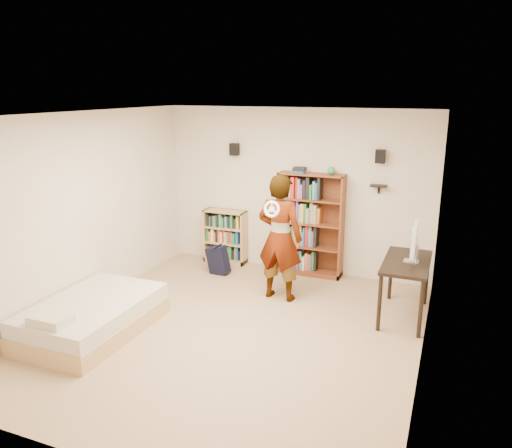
{
  "coord_description": "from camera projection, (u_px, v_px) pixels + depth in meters",
  "views": [
    {
      "loc": [
        2.41,
        -5.23,
        2.98
      ],
      "look_at": [
        0.06,
        0.6,
        1.27
      ],
      "focal_mm": 35.0,
      "sensor_mm": 36.0,
      "label": 1
    }
  ],
  "objects": [
    {
      "name": "ground",
      "position": [
        234.0,
        332.0,
        6.33
      ],
      "size": [
        4.5,
        5.0,
        0.01
      ],
      "primitive_type": "cube",
      "color": "tan",
      "rests_on": "ground"
    },
    {
      "name": "room_shell",
      "position": [
        232.0,
        196.0,
        5.87
      ],
      "size": [
        4.52,
        5.02,
        2.71
      ],
      "color": "beige",
      "rests_on": "ground"
    },
    {
      "name": "crown_molding",
      "position": [
        231.0,
        117.0,
        5.63
      ],
      "size": [
        4.5,
        5.0,
        0.06
      ],
      "color": "silver",
      "rests_on": "room_shell"
    },
    {
      "name": "speaker_left",
      "position": [
        234.0,
        149.0,
        8.33
      ],
      "size": [
        0.14,
        0.12,
        0.2
      ],
      "primitive_type": "cube",
      "color": "black",
      "rests_on": "room_shell"
    },
    {
      "name": "speaker_right",
      "position": [
        380.0,
        156.0,
        7.47
      ],
      "size": [
        0.14,
        0.12,
        0.2
      ],
      "primitive_type": "cube",
      "color": "black",
      "rests_on": "room_shell"
    },
    {
      "name": "wall_shelf",
      "position": [
        379.0,
        186.0,
        7.59
      ],
      "size": [
        0.25,
        0.16,
        0.02
      ],
      "primitive_type": "cube",
      "color": "black",
      "rests_on": "room_shell"
    },
    {
      "name": "tall_bookshelf",
      "position": [
        310.0,
        225.0,
        8.09
      ],
      "size": [
        1.06,
        0.31,
        1.69
      ],
      "primitive_type": null,
      "color": "brown",
      "rests_on": "ground"
    },
    {
      "name": "low_bookshelf",
      "position": [
        225.0,
        237.0,
        8.76
      ],
      "size": [
        0.75,
        0.28,
        0.94
      ],
      "primitive_type": null,
      "color": "tan",
      "rests_on": "ground"
    },
    {
      "name": "computer_desk",
      "position": [
        405.0,
        289.0,
        6.66
      ],
      "size": [
        0.58,
        1.16,
        0.79
      ],
      "primitive_type": null,
      "color": "black",
      "rests_on": "ground"
    },
    {
      "name": "imac",
      "position": [
        413.0,
        243.0,
        6.45
      ],
      "size": [
        0.17,
        0.53,
        0.52
      ],
      "primitive_type": null,
      "rotation": [
        0.0,
        0.0,
        -0.13
      ],
      "color": "white",
      "rests_on": "computer_desk"
    },
    {
      "name": "daybed",
      "position": [
        92.0,
        313.0,
        6.26
      ],
      "size": [
        1.16,
        1.78,
        0.53
      ],
      "primitive_type": null,
      "color": "beige",
      "rests_on": "ground"
    },
    {
      "name": "person",
      "position": [
        280.0,
        238.0,
        7.13
      ],
      "size": [
        0.71,
        0.49,
        1.85
      ],
      "primitive_type": "imported",
      "rotation": [
        0.0,
        0.0,
        3.06
      ],
      "color": "black",
      "rests_on": "ground"
    },
    {
      "name": "wii_wheel",
      "position": [
        272.0,
        209.0,
        6.69
      ],
      "size": [
        0.23,
        0.09,
        0.23
      ],
      "primitive_type": "torus",
      "rotation": [
        1.36,
        0.0,
        0.0
      ],
      "color": "white",
      "rests_on": "person"
    },
    {
      "name": "navy_bag",
      "position": [
        218.0,
        260.0,
        8.27
      ],
      "size": [
        0.37,
        0.26,
        0.48
      ],
      "primitive_type": null,
      "rotation": [
        0.0,
        0.0,
        -0.08
      ],
      "color": "black",
      "rests_on": "ground"
    }
  ]
}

